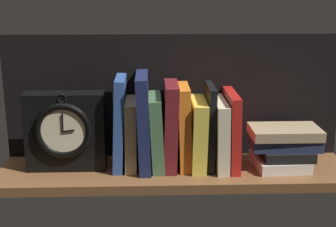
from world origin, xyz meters
TOP-DOWN VIEW (x-y plane):
  - ground_plane at (0.00, 0.00)cm, footprint 92.55×22.54cm
  - back_panel at (0.00, 10.67)cm, footprint 92.55×1.20cm
  - book_blue_modern at (-14.45, 1.65)cm, footprint 3.53×12.54cm
  - book_tan_shortstories at (-11.45, 1.65)cm, footprint 3.07×12.87cm
  - book_navy_bierce at (-8.21, 1.65)cm, footprint 3.74×16.36cm
  - book_green_romantic at (-4.83, 1.65)cm, footprint 4.09×14.16cm
  - book_maroon_dawkins at (-1.24, 1.65)cm, footprint 4.05×14.12cm
  - book_orange_pandolfini at (2.31, 1.65)cm, footprint 3.70×12.86cm
  - book_yellow_seinlanguage at (6.00, 1.65)cm, footprint 4.07×15.15cm
  - book_black_skeptic at (9.07, 1.65)cm, footprint 2.01×13.17cm
  - book_cream_twain at (11.82, 1.65)cm, footprint 3.46×16.84cm
  - book_red_requiem at (14.90, 1.65)cm, footprint 2.92×16.49cm
  - framed_clock at (-28.41, 0.60)cm, footprint 20.43×7.49cm
  - book_stack_side at (28.59, -0.32)cm, footprint 18.17×13.81cm

SIDE VIEW (x-z plane):
  - ground_plane at x=0.00cm, z-range -2.50..0.00cm
  - book_stack_side at x=28.59cm, z-range 0.23..11.20cm
  - book_cream_twain at x=11.82cm, z-range -0.03..17.92cm
  - book_yellow_seinlanguage at x=6.00cm, z-range -0.03..18.03cm
  - book_tan_shortstories at x=-11.45cm, z-range -0.01..18.20cm
  - book_green_romantic at x=-4.83cm, z-range -0.07..19.31cm
  - book_red_requiem at x=14.90cm, z-range -0.03..19.99cm
  - framed_clock at x=-28.41cm, z-range -0.05..20.85cm
  - book_orange_pandolfini at x=2.31cm, z-range -0.04..21.89cm
  - book_black_skeptic at x=9.07cm, z-range -0.01..21.94cm
  - book_maroon_dawkins at x=-1.24cm, z-range -0.04..22.55cm
  - book_blue_modern at x=-14.45cm, z-range -0.04..24.25cm
  - book_navy_bierce at x=-8.21cm, z-range -0.04..24.91cm
  - back_panel at x=0.00cm, z-range 0.00..34.18cm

